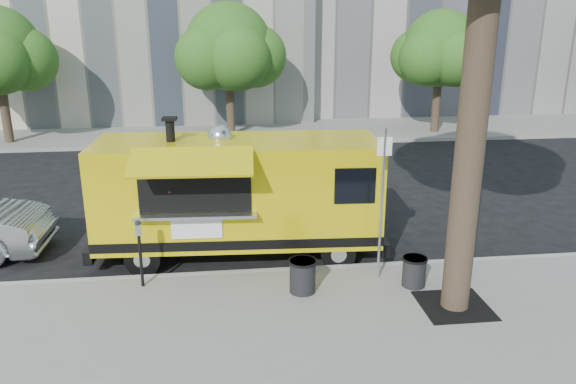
# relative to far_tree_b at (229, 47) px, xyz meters

# --- Properties ---
(ground) EXTENTS (120.00, 120.00, 0.00)m
(ground) POSITION_rel_far_tree_b_xyz_m (1.00, -12.70, -3.83)
(ground) COLOR black
(ground) RESTS_ON ground
(sidewalk) EXTENTS (60.00, 6.00, 0.15)m
(sidewalk) POSITION_rel_far_tree_b_xyz_m (1.00, -16.70, -3.76)
(sidewalk) COLOR gray
(sidewalk) RESTS_ON ground
(curb) EXTENTS (60.00, 0.14, 0.16)m
(curb) POSITION_rel_far_tree_b_xyz_m (1.00, -13.63, -3.76)
(curb) COLOR #999993
(curb) RESTS_ON ground
(far_sidewalk) EXTENTS (60.00, 5.00, 0.15)m
(far_sidewalk) POSITION_rel_far_tree_b_xyz_m (1.00, 0.80, -3.76)
(far_sidewalk) COLOR gray
(far_sidewalk) RESTS_ON ground
(tree_well) EXTENTS (1.20, 1.20, 0.02)m
(tree_well) POSITION_rel_far_tree_b_xyz_m (3.60, -15.50, -3.68)
(tree_well) COLOR black
(tree_well) RESTS_ON sidewalk
(far_tree_b) EXTENTS (3.60, 3.60, 5.50)m
(far_tree_b) POSITION_rel_far_tree_b_xyz_m (0.00, 0.00, 0.00)
(far_tree_b) COLOR #33261C
(far_tree_b) RESTS_ON far_sidewalk
(far_tree_c) EXTENTS (3.24, 3.24, 5.21)m
(far_tree_c) POSITION_rel_far_tree_b_xyz_m (9.00, -0.30, -0.12)
(far_tree_c) COLOR #33261C
(far_tree_c) RESTS_ON far_sidewalk
(sign_post) EXTENTS (0.28, 0.06, 3.00)m
(sign_post) POSITION_rel_far_tree_b_xyz_m (2.55, -14.25, -1.98)
(sign_post) COLOR silver
(sign_post) RESTS_ON sidewalk
(parking_meter) EXTENTS (0.11, 0.11, 1.33)m
(parking_meter) POSITION_rel_far_tree_b_xyz_m (-2.00, -14.05, -2.85)
(parking_meter) COLOR black
(parking_meter) RESTS_ON sidewalk
(food_truck) EXTENTS (6.35, 3.04, 3.08)m
(food_truck) POSITION_rel_far_tree_b_xyz_m (-0.12, -12.51, -2.39)
(food_truck) COLOR #D0BC0A
(food_truck) RESTS_ON ground
(trash_bin_left) EXTENTS (0.53, 0.53, 0.63)m
(trash_bin_left) POSITION_rel_far_tree_b_xyz_m (1.00, -14.63, -3.35)
(trash_bin_left) COLOR black
(trash_bin_left) RESTS_ON sidewalk
(trash_bin_right) EXTENTS (0.48, 0.48, 0.58)m
(trash_bin_right) POSITION_rel_far_tree_b_xyz_m (3.14, -14.64, -3.37)
(trash_bin_right) COLOR black
(trash_bin_right) RESTS_ON sidewalk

